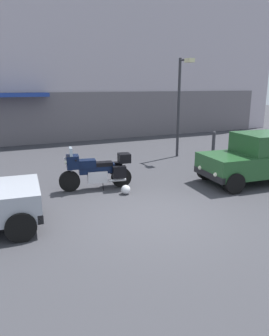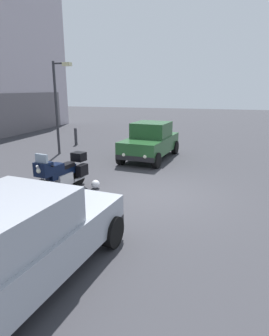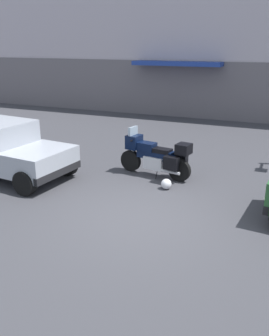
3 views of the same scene
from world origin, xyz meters
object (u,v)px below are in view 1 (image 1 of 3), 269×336
streetlamp_curbside (181,97)px  motorcycle (97,170)px  bollard_curbside (214,141)px  helmet (126,190)px  car_hatchback_near (259,158)px

streetlamp_curbside → motorcycle: bearing=-149.6°
motorcycle → bollard_curbside: motorcycle is taller
motorcycle → helmet: 1.13m
motorcycle → helmet: bearing=136.4°
helmet → bollard_curbside: 7.76m
motorcycle → helmet: (0.61, -0.82, -0.48)m
helmet → streetlamp_curbside: size_ratio=0.07×
helmet → car_hatchback_near: size_ratio=0.07×
helmet → bollard_curbside: bearing=32.2°
car_hatchback_near → streetlamp_curbside: bearing=-80.7°
car_hatchback_near → bollard_curbside: 5.25m
helmet → motorcycle: bearing=126.3°
car_hatchback_near → streetlamp_curbside: size_ratio=0.93×
motorcycle → streetlamp_curbside: size_ratio=0.52×
motorcycle → streetlamp_curbside: bearing=-139.5°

